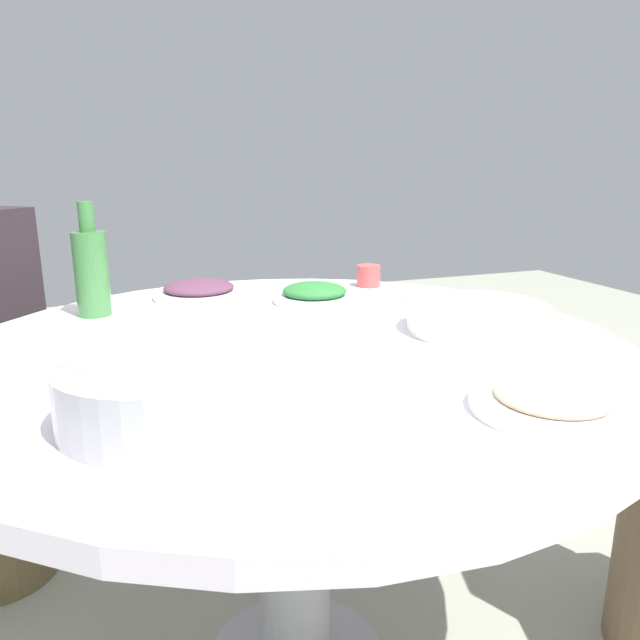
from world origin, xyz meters
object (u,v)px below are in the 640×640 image
Objects in this scene: round_dining_table at (293,405)px; dish_eggplant at (199,290)px; dish_greens at (315,294)px; tea_cup_far at (368,276)px; dish_noodles at (552,401)px; soup_bowl at (477,318)px; rice_bowl at (156,391)px; green_bottle at (91,270)px.

dish_eggplant is at bearing -77.60° from round_dining_table.
tea_cup_far reaches higher than dish_greens.
round_dining_table is 5.75× the size of dish_noodles.
tea_cup_far is (-0.37, -0.45, 0.16)m from round_dining_table.
tea_cup_far is (-0.13, -0.90, 0.01)m from dish_noodles.
dish_noodles is 0.98m from dish_eggplant.
dish_eggplant is at bearing -29.74° from dish_greens.
round_dining_table is 5.74× the size of dish_eggplant.
dish_greens is (0.23, -0.37, -0.01)m from soup_bowl.
dish_noodles is (-0.53, 0.16, -0.03)m from rice_bowl.
tea_cup_far is at bearing -131.70° from rice_bowl.
tea_cup_far is at bearing -147.90° from dish_greens.
tea_cup_far is at bearing -173.74° from green_bottle.
soup_bowl reaches higher than dish_greens.
rice_bowl reaches higher than tea_cup_far.
soup_bowl is at bearing 121.54° from dish_greens.
green_bottle is 0.74m from tea_cup_far.
green_bottle is at bearing -5.67° from dish_greens.
green_bottle reaches higher than dish_noodles.
dish_greens is at bearing -116.88° from round_dining_table.
rice_bowl is 0.91× the size of soup_bowl.
dish_eggplant is (-0.18, -0.76, -0.03)m from rice_bowl.
rice_bowl is 0.99m from tea_cup_far.
dish_noodles is at bearing 69.78° from soup_bowl.
dish_eggplant is (0.49, -0.52, -0.01)m from soup_bowl.
tea_cup_far reaches higher than dish_noodles.
dish_greens is 0.25m from tea_cup_far.
tea_cup_far is (-0.66, -0.74, -0.02)m from rice_bowl.
rice_bowl is at bearing 53.56° from dish_greens.
dish_noodles is 0.89× the size of green_bottle.
dish_noodles is (0.14, 0.39, -0.01)m from soup_bowl.
green_bottle is at bearing -29.46° from soup_bowl.
green_bottle is (0.52, -0.05, 0.08)m from dish_greens.
rice_bowl is 1.14× the size of dish_eggplant.
dish_noodles is 1.12× the size of dish_greens.
round_dining_table is 4.56× the size of soup_bowl.
dish_greens is at bearing 150.26° from dish_eggplant.
dish_greens is (-0.16, -0.32, 0.15)m from round_dining_table.
dish_greens is 0.31m from dish_eggplant.
dish_noodles is at bearing 118.78° from round_dining_table.
soup_bowl is 0.86m from green_bottle.
green_bottle is at bearing -53.47° from dish_noodles.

